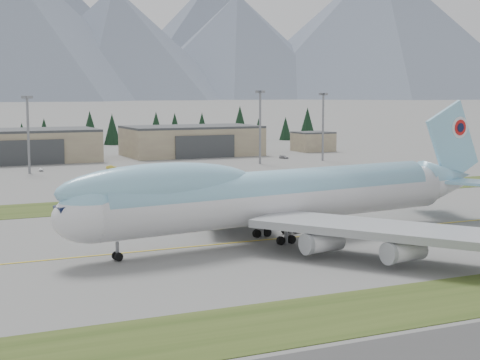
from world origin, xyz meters
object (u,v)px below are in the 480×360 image
hangar_center (23,146)px  service_vehicle_b (111,169)px  hangar_right (192,141)px  service_vehicle_c (284,159)px  boeing_747_freighter (278,195)px  service_vehicle_a (41,171)px

hangar_center → service_vehicle_b: (20.77, -34.81, -5.39)m
hangar_right → service_vehicle_b: (-39.23, -34.81, -5.39)m
hangar_right → service_vehicle_b: bearing=-138.4°
hangar_center → hangar_right: (60.00, 0.00, 0.00)m
hangar_right → service_vehicle_c: (24.28, -25.94, -5.39)m
boeing_747_freighter → service_vehicle_a: boeing_747_freighter is taller
service_vehicle_c → service_vehicle_b: bearing=170.8°
service_vehicle_c → hangar_center: bearing=145.8°
boeing_747_freighter → hangar_center: boeing_747_freighter is taller
hangar_right → service_vehicle_a: 68.29m
service_vehicle_b → hangar_right: bearing=-32.8°
boeing_747_freighter → service_vehicle_c: size_ratio=21.62×
hangar_center → service_vehicle_c: hangar_center is taller
boeing_747_freighter → service_vehicle_c: boeing_747_freighter is taller
service_vehicle_a → service_vehicle_c: size_ratio=0.79×
service_vehicle_a → boeing_747_freighter: bearing=-75.6°
boeing_747_freighter → service_vehicle_c: 141.90m
hangar_right → service_vehicle_c: 35.93m
hangar_right → service_vehicle_b: hangar_right is taller
boeing_747_freighter → hangar_right: bearing=66.9°
boeing_747_freighter → hangar_right: 156.72m
boeing_747_freighter → service_vehicle_a: 119.27m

